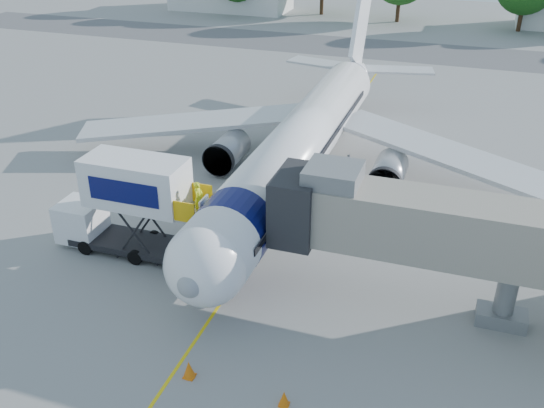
% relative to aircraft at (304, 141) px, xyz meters
% --- Properties ---
extents(ground, '(160.00, 160.00, 0.00)m').
position_rel_aircraft_xyz_m(ground, '(0.00, -4.12, -2.95)').
color(ground, gray).
rests_on(ground, ground).
extents(guidance_line, '(0.15, 70.00, 0.01)m').
position_rel_aircraft_xyz_m(guidance_line, '(0.00, -4.12, -2.94)').
color(guidance_line, yellow).
rests_on(guidance_line, ground).
extents(taxiway_strip, '(120.00, 10.00, 0.01)m').
position_rel_aircraft_xyz_m(taxiway_strip, '(0.00, 37.88, -2.94)').
color(taxiway_strip, '#59595B').
rests_on(taxiway_strip, ground).
extents(aircraft, '(34.17, 37.73, 11.35)m').
position_rel_aircraft_xyz_m(aircraft, '(0.00, 0.00, 0.00)').
color(aircraft, white).
rests_on(aircraft, ground).
extents(jet_bridge, '(13.90, 3.20, 6.60)m').
position_rel_aircraft_xyz_m(jet_bridge, '(7.99, -11.12, 1.39)').
color(jet_bridge, gray).
rests_on(jet_bridge, ground).
extents(catering_hiloader, '(8.50, 2.44, 5.50)m').
position_rel_aircraft_xyz_m(catering_hiloader, '(-6.27, -11.12, -0.19)').
color(catering_hiloader, black).
rests_on(catering_hiloader, ground).
extents(safety_cone_a, '(0.42, 0.42, 0.68)m').
position_rel_aircraft_xyz_m(safety_cone_a, '(4.76, -18.84, -2.62)').
color(safety_cone_a, orange).
rests_on(safety_cone_a, ground).
extents(safety_cone_b, '(0.49, 0.49, 0.79)m').
position_rel_aircraft_xyz_m(safety_cone_b, '(0.71, -18.65, -2.57)').
color(safety_cone_b, orange).
rests_on(safety_cone_b, ground).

